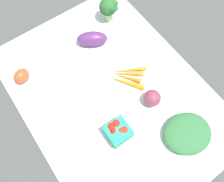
% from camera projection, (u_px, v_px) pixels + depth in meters
% --- Properties ---
extents(tablecloth, '(1.04, 0.76, 0.02)m').
position_uv_depth(tablecloth, '(112.00, 94.00, 1.01)').
color(tablecloth, white).
rests_on(tablecloth, ground).
extents(eggplant, '(0.14, 0.16, 0.07)m').
position_uv_depth(eggplant, '(92.00, 39.00, 1.07)').
color(eggplant, '#5D2E6D').
rests_on(eggplant, tablecloth).
extents(berry_basket, '(0.09, 0.09, 0.08)m').
position_uv_depth(berry_basket, '(118.00, 131.00, 0.90)').
color(berry_basket, teal).
rests_on(berry_basket, tablecloth).
extents(broccoli_head, '(0.10, 0.09, 0.13)m').
position_uv_depth(broccoli_head, '(108.00, 8.00, 1.10)').
color(broccoli_head, '#9ACE8B').
rests_on(broccoli_head, tablecloth).
extents(red_onion_near_basket, '(0.07, 0.07, 0.07)m').
position_uv_depth(red_onion_near_basket, '(152.00, 98.00, 0.95)').
color(red_onion_near_basket, '#86374F').
rests_on(red_onion_near_basket, tablecloth).
extents(leafy_greens_clump, '(0.22, 0.24, 0.05)m').
position_uv_depth(leafy_greens_clump, '(187.00, 133.00, 0.91)').
color(leafy_greens_clump, '#326F3E').
rests_on(leafy_greens_clump, tablecloth).
extents(carrot_bunch, '(0.18, 0.18, 0.03)m').
position_uv_depth(carrot_bunch, '(127.00, 77.00, 1.02)').
color(carrot_bunch, orange).
rests_on(carrot_bunch, tablecloth).
extents(roma_tomato, '(0.08, 0.09, 0.06)m').
position_uv_depth(roma_tomato, '(21.00, 76.00, 1.00)').
color(roma_tomato, '#CE4E27').
rests_on(roma_tomato, tablecloth).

